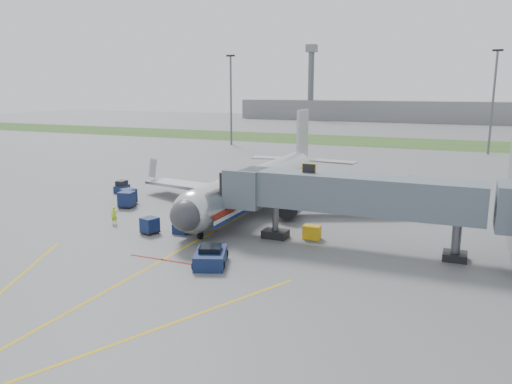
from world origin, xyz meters
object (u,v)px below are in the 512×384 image
at_px(pushback_tug, 211,257).
at_px(belt_loader, 188,224).
at_px(baggage_tug, 122,187).
at_px(ramp_worker, 114,216).
at_px(airliner, 258,184).

relative_size(pushback_tug, belt_loader, 0.95).
bearing_deg(belt_loader, pushback_tug, -49.52).
relative_size(pushback_tug, baggage_tug, 1.85).
bearing_deg(ramp_worker, baggage_tug, 104.01).
xyz_separation_m(pushback_tug, baggage_tug, (-23.17, 19.14, 0.04)).
bearing_deg(ramp_worker, pushback_tug, -45.75).
bearing_deg(ramp_worker, belt_loader, -12.59).
bearing_deg(baggage_tug, airliner, -1.16).
distance_m(airliner, pushback_tug, 19.28).
bearing_deg(baggage_tug, belt_loader, -34.66).
bearing_deg(airliner, pushback_tug, -77.97).
distance_m(pushback_tug, baggage_tug, 30.05).
distance_m(airliner, baggage_tug, 19.27).
bearing_deg(airliner, baggage_tug, 178.84).
height_order(pushback_tug, baggage_tug, baggage_tug).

